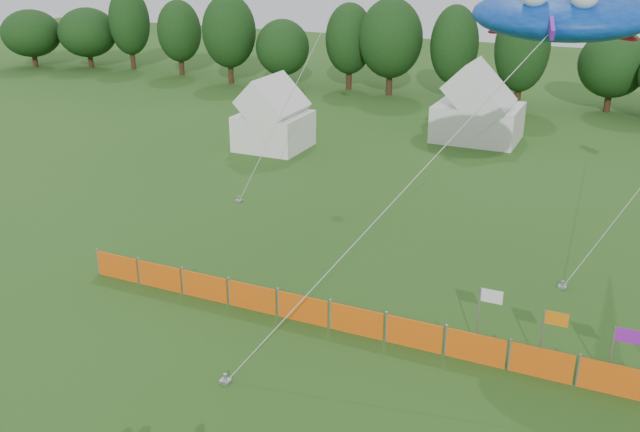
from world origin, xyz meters
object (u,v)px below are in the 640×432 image
at_px(barrier_fence, 356,321).
at_px(tent_left, 273,120).
at_px(stingray_kite, 565,14).
at_px(tent_right, 478,111).

bearing_deg(barrier_fence, tent_left, 125.03).
bearing_deg(stingray_kite, tent_left, 147.96).
relative_size(tent_left, tent_right, 0.75).
bearing_deg(tent_right, stingray_kite, -70.13).
xyz_separation_m(barrier_fence, stingray_kite, (4.61, 7.61, 9.43)).
distance_m(tent_right, barrier_fence, 25.98).
xyz_separation_m(tent_right, barrier_fence, (1.99, -25.86, -1.43)).
bearing_deg(tent_left, barrier_fence, -54.97).
distance_m(tent_right, stingray_kite, 20.99).
bearing_deg(tent_left, stingray_kite, -32.04).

